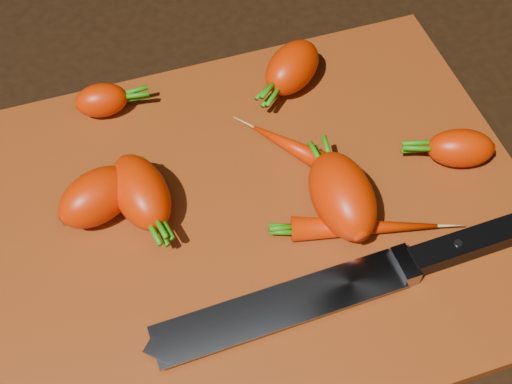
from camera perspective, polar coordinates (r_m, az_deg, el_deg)
name	(u,v)px	position (r m, az deg, el deg)	size (l,w,h in m)	color
ground	(259,222)	(0.66, 0.27, -2.42)	(2.00, 2.00, 0.01)	black
cutting_board	(259,216)	(0.65, 0.27, -1.89)	(0.50, 0.40, 0.01)	maroon
carrot_0	(97,197)	(0.65, -12.61, -0.39)	(0.07, 0.05, 0.05)	red
carrot_1	(141,192)	(0.64, -9.21, 0.00)	(0.08, 0.05, 0.05)	red
carrot_2	(342,196)	(0.63, 6.92, -0.29)	(0.09, 0.05, 0.05)	red
carrot_3	(292,67)	(0.74, 2.92, 9.93)	(0.07, 0.05, 0.05)	red
carrot_4	(102,100)	(0.73, -12.25, 7.18)	(0.05, 0.03, 0.03)	red
carrot_5	(461,148)	(0.70, 16.05, 3.40)	(0.06, 0.04, 0.04)	red
carrot_6	(365,227)	(0.63, 8.68, -2.82)	(0.13, 0.02, 0.02)	red
carrot_7	(293,147)	(0.68, 2.99, 3.59)	(0.09, 0.02, 0.02)	red
knife	(304,299)	(0.60, 3.87, -8.52)	(0.35, 0.05, 0.02)	gray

